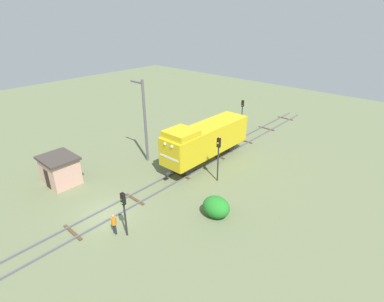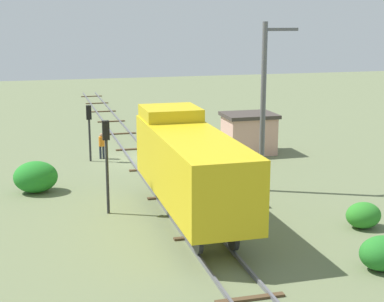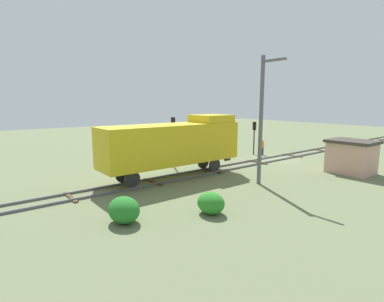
{
  "view_description": "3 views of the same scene",
  "coord_description": "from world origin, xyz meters",
  "px_view_note": "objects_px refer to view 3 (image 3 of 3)",
  "views": [
    {
      "loc": [
        18.32,
        -10.08,
        15.01
      ],
      "look_at": [
        0.98,
        9.33,
        2.77
      ],
      "focal_mm": 28.0,
      "sensor_mm": 36.0,
      "label": 1
    },
    {
      "loc": [
        6.51,
        37.02,
        9.14
      ],
      "look_at": [
        -0.95,
        9.48,
        2.59
      ],
      "focal_mm": 55.0,
      "sensor_mm": 36.0,
      "label": 2
    },
    {
      "loc": [
        -18.48,
        25.25,
        5.85
      ],
      "look_at": [
        1.4,
        9.76,
        1.66
      ],
      "focal_mm": 28.0,
      "sensor_mm": 36.0,
      "label": 3
    }
  ],
  "objects_px": {
    "catenary_mast": "(262,118)",
    "locomotive": "(174,143)",
    "relay_hut": "(351,156)",
    "traffic_signal_mid": "(173,133)",
    "worker_near_track": "(262,146)",
    "traffic_signal_near": "(254,132)"
  },
  "relations": [
    {
      "from": "traffic_signal_mid",
      "to": "worker_near_track",
      "type": "relative_size",
      "value": 2.63
    },
    {
      "from": "catenary_mast",
      "to": "relay_hut",
      "type": "xyz_separation_m",
      "value": [
        -2.44,
        -8.58,
        -3.31
      ]
    },
    {
      "from": "traffic_signal_near",
      "to": "worker_near_track",
      "type": "xyz_separation_m",
      "value": [
        -0.8,
        -0.47,
        -1.55
      ]
    },
    {
      "from": "relay_hut",
      "to": "traffic_signal_mid",
      "type": "bearing_deg",
      "value": 43.12
    },
    {
      "from": "locomotive",
      "to": "worker_near_track",
      "type": "bearing_deg",
      "value": -79.81
    },
    {
      "from": "traffic_signal_mid",
      "to": "worker_near_track",
      "type": "xyz_separation_m",
      "value": [
        -1.0,
        -11.13,
        -2.1
      ]
    },
    {
      "from": "locomotive",
      "to": "relay_hut",
      "type": "bearing_deg",
      "value": -121.09
    },
    {
      "from": "traffic_signal_mid",
      "to": "worker_near_track",
      "type": "distance_m",
      "value": 11.37
    },
    {
      "from": "traffic_signal_mid",
      "to": "catenary_mast",
      "type": "bearing_deg",
      "value": -169.08
    },
    {
      "from": "locomotive",
      "to": "traffic_signal_near",
      "type": "distance_m",
      "value": 13.28
    },
    {
      "from": "catenary_mast",
      "to": "relay_hut",
      "type": "distance_m",
      "value": 9.51
    },
    {
      "from": "traffic_signal_mid",
      "to": "worker_near_track",
      "type": "height_order",
      "value": "traffic_signal_mid"
    },
    {
      "from": "worker_near_track",
      "to": "catenary_mast",
      "type": "height_order",
      "value": "catenary_mast"
    },
    {
      "from": "catenary_mast",
      "to": "locomotive",
      "type": "bearing_deg",
      "value": 37.37
    },
    {
      "from": "locomotive",
      "to": "traffic_signal_near",
      "type": "relative_size",
      "value": 3.19
    },
    {
      "from": "locomotive",
      "to": "traffic_signal_mid",
      "type": "distance_m",
      "value": 4.08
    },
    {
      "from": "catenary_mast",
      "to": "worker_near_track",
      "type": "bearing_deg",
      "value": -51.87
    },
    {
      "from": "locomotive",
      "to": "worker_near_track",
      "type": "distance_m",
      "value": 13.69
    },
    {
      "from": "traffic_signal_mid",
      "to": "worker_near_track",
      "type": "bearing_deg",
      "value": -95.13
    },
    {
      "from": "worker_near_track",
      "to": "relay_hut",
      "type": "bearing_deg",
      "value": 150.04
    },
    {
      "from": "locomotive",
      "to": "relay_hut",
      "type": "distance_m",
      "value": 14.59
    },
    {
      "from": "traffic_signal_near",
      "to": "traffic_signal_mid",
      "type": "distance_m",
      "value": 10.67
    }
  ]
}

